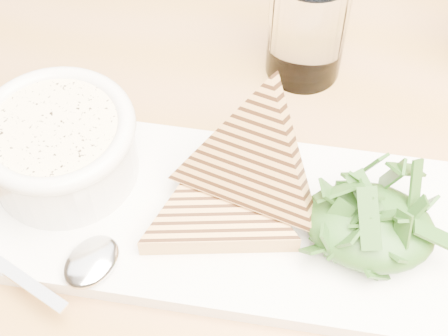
% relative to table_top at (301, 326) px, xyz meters
% --- Properties ---
extents(table_top, '(1.26, 0.87, 0.04)m').
position_rel_table_top_xyz_m(table_top, '(0.00, 0.00, 0.00)').
color(table_top, '#9C6C3E').
rests_on(table_top, ground).
extents(platter, '(0.38, 0.19, 0.02)m').
position_rel_table_top_xyz_m(platter, '(-0.08, 0.06, 0.03)').
color(platter, silver).
rests_on(platter, table_top).
extents(soup_bowl, '(0.12, 0.12, 0.05)m').
position_rel_table_top_xyz_m(soup_bowl, '(-0.22, 0.08, 0.06)').
color(soup_bowl, silver).
rests_on(soup_bowl, platter).
extents(soup, '(0.10, 0.10, 0.01)m').
position_rel_table_top_xyz_m(soup, '(-0.22, 0.08, 0.09)').
color(soup, beige).
rests_on(soup, soup_bowl).
extents(bowl_rim, '(0.13, 0.13, 0.01)m').
position_rel_table_top_xyz_m(bowl_rim, '(-0.22, 0.08, 0.09)').
color(bowl_rim, silver).
rests_on(bowl_rim, soup_bowl).
extents(sandwich_flat, '(0.18, 0.18, 0.02)m').
position_rel_table_top_xyz_m(sandwich_flat, '(-0.08, 0.06, 0.05)').
color(sandwich_flat, tan).
rests_on(sandwich_flat, platter).
extents(sandwich_lean, '(0.17, 0.16, 0.16)m').
position_rel_table_top_xyz_m(sandwich_lean, '(-0.06, 0.09, 0.08)').
color(sandwich_lean, tan).
rests_on(sandwich_lean, sandwich_flat).
extents(salad_base, '(0.10, 0.08, 0.04)m').
position_rel_table_top_xyz_m(salad_base, '(0.04, 0.07, 0.06)').
color(salad_base, '#153913').
rests_on(salad_base, platter).
extents(arugula_pile, '(0.11, 0.10, 0.05)m').
position_rel_table_top_xyz_m(arugula_pile, '(0.04, 0.07, 0.06)').
color(arugula_pile, '#345D1E').
rests_on(arugula_pile, platter).
extents(spoon_bowl, '(0.05, 0.06, 0.01)m').
position_rel_table_top_xyz_m(spoon_bowl, '(-0.16, -0.01, 0.04)').
color(spoon_bowl, silver).
rests_on(spoon_bowl, platter).
extents(spoon_handle, '(0.12, 0.05, 0.00)m').
position_rel_table_top_xyz_m(spoon_handle, '(-0.23, -0.02, 0.04)').
color(spoon_handle, silver).
rests_on(spoon_handle, platter).
extents(glass_near, '(0.07, 0.07, 0.11)m').
position_rel_table_top_xyz_m(glass_near, '(-0.05, 0.26, 0.08)').
color(glass_near, white).
rests_on(glass_near, table_top).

